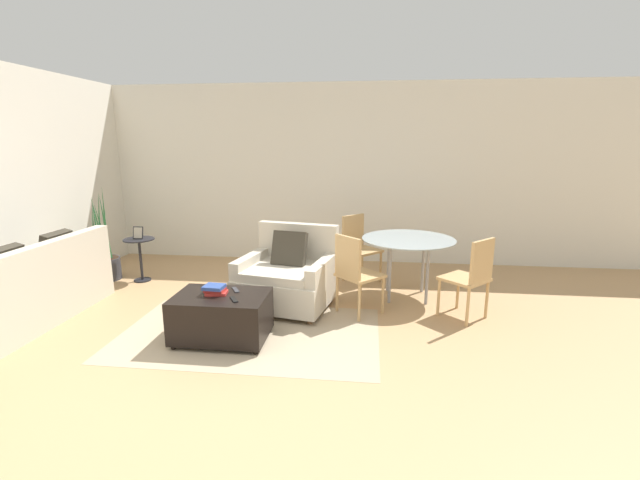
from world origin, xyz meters
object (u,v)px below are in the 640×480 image
object	(u,v)px
potted_plant	(105,260)
dining_table	(408,245)
book_stack	(215,290)
tv_remote_primary	(234,299)
ottoman	(222,315)
dining_chair_near_right	(472,274)
couch	(30,293)
picture_frame	(138,233)
side_table	(140,252)
tv_remote_secondary	(236,290)
dining_chair_far_left	(358,243)
armchair	(288,277)
dining_chair_near_left	(354,270)

from	to	relation	value
potted_plant	dining_table	xyz separation A→B (m)	(4.10, -0.23, 0.38)
book_stack	tv_remote_primary	world-z (taller)	book_stack
ottoman	dining_chair_near_right	bearing A→B (deg)	17.30
couch	book_stack	xyz separation A→B (m)	(2.13, -0.21, 0.20)
book_stack	dining_chair_near_right	size ratio (longest dim) A/B	0.25
picture_frame	dining_chair_near_right	size ratio (longest dim) A/B	0.19
ottoman	side_table	bearing A→B (deg)	136.58
tv_remote_secondary	picture_frame	size ratio (longest dim) A/B	0.93
dining_chair_near_right	dining_chair_far_left	size ratio (longest dim) A/B	1.00
dining_table	potted_plant	bearing A→B (deg)	176.78
tv_remote_secondary	picture_frame	distance (m)	2.35
armchair	book_stack	size ratio (longest dim) A/B	5.22
side_table	tv_remote_secondary	bearing A→B (deg)	-39.12
dining_chair_near_left	tv_remote_secondary	bearing A→B (deg)	-151.24
tv_remote_secondary	dining_table	world-z (taller)	dining_table
armchair	book_stack	xyz separation A→B (m)	(-0.52, -0.95, 0.16)
couch	armchair	distance (m)	2.75
dining_chair_near_left	tv_remote_primary	bearing A→B (deg)	-140.53
picture_frame	dining_chair_near_right	distance (m)	4.28
ottoman	tv_remote_primary	distance (m)	0.29
couch	dining_table	bearing A→B (deg)	16.05
ottoman	picture_frame	distance (m)	2.40
book_stack	dining_chair_near_right	distance (m)	2.65
ottoman	dining_chair_far_left	xyz separation A→B (m)	(1.24, 2.01, 0.27)
tv_remote_secondary	side_table	xyz separation A→B (m)	(-1.81, 1.47, -0.04)
ottoman	dining_chair_near_right	xyz separation A→B (m)	(2.48, 0.77, 0.27)
tv_remote_primary	picture_frame	size ratio (longest dim) A/B	0.91
armchair	tv_remote_secondary	world-z (taller)	armchair
couch	tv_remote_primary	distance (m)	2.38
armchair	tv_remote_primary	distance (m)	1.12
potted_plant	dining_chair_near_left	distance (m)	3.59
tv_remote_secondary	side_table	size ratio (longest dim) A/B	0.26
armchair	couch	bearing A→B (deg)	-164.45
tv_remote_secondary	potted_plant	distance (m)	2.77
book_stack	dining_chair_near_left	size ratio (longest dim) A/B	0.25
tv_remote_secondary	side_table	bearing A→B (deg)	140.88
potted_plant	tv_remote_secondary	bearing A→B (deg)	-32.18
armchair	dining_chair_near_left	bearing A→B (deg)	-13.90
dining_chair_near_left	dining_table	bearing A→B (deg)	45.00
side_table	book_stack	bearing A→B (deg)	-44.12
ottoman	dining_table	distance (m)	2.36
armchair	ottoman	world-z (taller)	armchair
book_stack	dining_chair_far_left	world-z (taller)	dining_chair_far_left
armchair	dining_chair_near_left	world-z (taller)	armchair
couch	dining_table	world-z (taller)	couch
dining_chair_near_right	dining_chair_far_left	world-z (taller)	same
armchair	dining_chair_near_right	bearing A→B (deg)	-5.45
potted_plant	dining_chair_near_right	xyz separation A→B (m)	(4.72, -0.85, 0.24)
potted_plant	side_table	world-z (taller)	potted_plant
couch	ottoman	distance (m)	2.20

